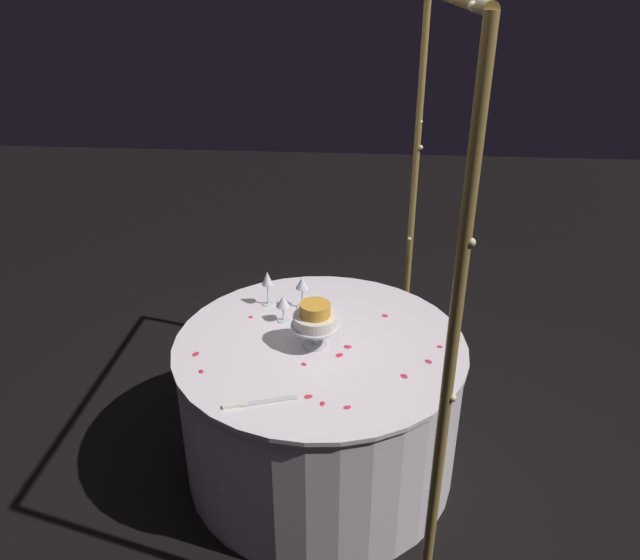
# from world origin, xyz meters

# --- Properties ---
(ground_plane) EXTENTS (12.00, 12.00, 0.00)m
(ground_plane) POSITION_xyz_m (0.00, 0.00, 0.00)
(ground_plane) COLOR black
(decorative_arch) EXTENTS (1.82, 0.06, 2.18)m
(decorative_arch) POSITION_xyz_m (-0.00, 0.44, 1.39)
(decorative_arch) COLOR olive
(decorative_arch) RESTS_ON ground
(main_table) EXTENTS (1.34, 1.34, 0.73)m
(main_table) POSITION_xyz_m (0.00, 0.00, 0.37)
(main_table) COLOR white
(main_table) RESTS_ON ground
(tiered_cake) EXTENTS (0.22, 0.22, 0.21)m
(tiered_cake) POSITION_xyz_m (0.03, -0.02, 0.87)
(tiered_cake) COLOR silver
(tiered_cake) RESTS_ON main_table
(wine_glass_0) EXTENTS (0.06, 0.06, 0.18)m
(wine_glass_0) POSITION_xyz_m (-0.33, -0.29, 0.87)
(wine_glass_0) COLOR silver
(wine_glass_0) RESTS_ON main_table
(wine_glass_1) EXTENTS (0.06, 0.06, 0.17)m
(wine_glass_1) POSITION_xyz_m (-0.31, -0.12, 0.86)
(wine_glass_1) COLOR silver
(wine_glass_1) RESTS_ON main_table
(wine_glass_2) EXTENTS (0.07, 0.07, 0.13)m
(wine_glass_2) POSITION_xyz_m (-0.17, -0.19, 0.83)
(wine_glass_2) COLOR silver
(wine_glass_2) RESTS_ON main_table
(cake_knife) EXTENTS (0.11, 0.29, 0.01)m
(cake_knife) POSITION_xyz_m (0.47, -0.22, 0.74)
(cake_knife) COLOR silver
(cake_knife) RESTS_ON main_table
(rose_petal_0) EXTENTS (0.04, 0.04, 0.00)m
(rose_petal_0) POSITION_xyz_m (0.12, 0.48, 0.73)
(rose_petal_0) COLOR #E02D47
(rose_petal_0) RESTS_ON main_table
(rose_petal_1) EXTENTS (0.03, 0.04, 0.00)m
(rose_petal_1) POSITION_xyz_m (0.46, 0.15, 0.73)
(rose_petal_1) COLOR #E02D47
(rose_petal_1) RESTS_ON main_table
(rose_petal_2) EXTENTS (0.02, 0.03, 0.00)m
(rose_petal_2) POSITION_xyz_m (-0.19, -0.36, 0.73)
(rose_petal_2) COLOR #E02D47
(rose_petal_2) RESTS_ON main_table
(rose_petal_3) EXTENTS (0.04, 0.04, 0.00)m
(rose_petal_3) POSITION_xyz_m (0.03, 0.13, 0.73)
(rose_petal_3) COLOR #E02D47
(rose_petal_3) RESTS_ON main_table
(rose_petal_4) EXTENTS (0.04, 0.04, 0.00)m
(rose_petal_4) POSITION_xyz_m (-0.26, 0.30, 0.73)
(rose_petal_4) COLOR #E02D47
(rose_petal_4) RESTS_ON main_table
(rose_petal_5) EXTENTS (0.03, 0.03, 0.00)m
(rose_petal_5) POSITION_xyz_m (0.28, -0.48, 0.73)
(rose_petal_5) COLOR #E02D47
(rose_petal_5) RESTS_ON main_table
(rose_petal_6) EXTENTS (0.03, 0.04, 0.00)m
(rose_petal_6) POSITION_xyz_m (0.41, -0.01, 0.73)
(rose_petal_6) COLOR #E02D47
(rose_petal_6) RESTS_ON main_table
(rose_petal_7) EXTENTS (0.04, 0.04, 0.00)m
(rose_petal_7) POSITION_xyz_m (0.24, 0.37, 0.73)
(rose_petal_7) COLOR #E02D47
(rose_petal_7) RESTS_ON main_table
(rose_petal_8) EXTENTS (0.05, 0.04, 0.00)m
(rose_petal_8) POSITION_xyz_m (0.15, -0.54, 0.73)
(rose_petal_8) COLOR #E02D47
(rose_petal_8) RESTS_ON main_table
(rose_petal_9) EXTENTS (0.03, 0.03, 0.00)m
(rose_petal_9) POSITION_xyz_m (0.00, 0.54, 0.73)
(rose_petal_9) COLOR #E02D47
(rose_petal_9) RESTS_ON main_table
(rose_petal_10) EXTENTS (0.03, 0.03, 0.00)m
(rose_petal_10) POSITION_xyz_m (0.19, -0.05, 0.73)
(rose_petal_10) COLOR #E02D47
(rose_petal_10) RESTS_ON main_table
(rose_petal_11) EXTENTS (0.03, 0.02, 0.00)m
(rose_petal_11) POSITION_xyz_m (0.45, 0.05, 0.73)
(rose_petal_11) COLOR #E02D47
(rose_petal_11) RESTS_ON main_table
(rose_petal_12) EXTENTS (0.05, 0.05, 0.00)m
(rose_petal_12) POSITION_xyz_m (0.11, 0.09, 0.73)
(rose_petal_12) COLOR #E02D47
(rose_petal_12) RESTS_ON main_table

